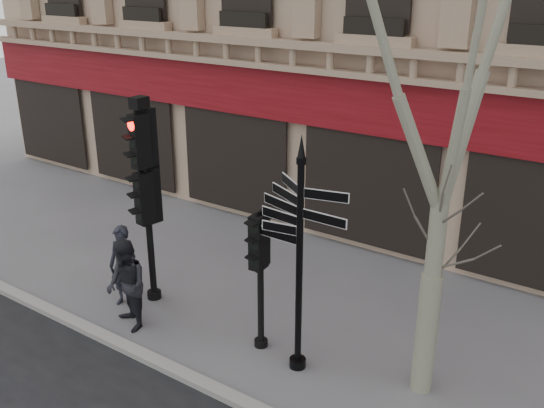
{
  "coord_description": "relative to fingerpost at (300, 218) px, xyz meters",
  "views": [
    {
      "loc": [
        5.86,
        -7.54,
        6.44
      ],
      "look_at": [
        0.21,
        0.6,
        2.62
      ],
      "focal_mm": 40.0,
      "sensor_mm": 36.0,
      "label": 1
    }
  ],
  "objects": [
    {
      "name": "pedestrian_b",
      "position": [
        -3.34,
        -0.79,
        -1.89
      ],
      "size": [
        1.08,
        0.98,
        1.81
      ],
      "primitive_type": "imported",
      "rotation": [
        0.0,
        0.0,
        -0.41
      ],
      "color": "black",
      "rests_on": "ground"
    },
    {
      "name": "traffic_signal_main",
      "position": [
        -3.77,
        0.29,
        -0.11
      ],
      "size": [
        0.52,
        0.41,
        4.26
      ],
      "rotation": [
        0.0,
        0.0,
        -0.17
      ],
      "color": "black",
      "rests_on": "ground"
    },
    {
      "name": "plane_tree",
      "position": [
        1.98,
        0.67,
        2.87
      ],
      "size": [
        3.04,
        3.04,
        8.07
      ],
      "color": "gray",
      "rests_on": "ground"
    },
    {
      "name": "fingerpost",
      "position": [
        0.0,
        0.0,
        0.0
      ],
      "size": [
        2.04,
        2.04,
        4.17
      ],
      "rotation": [
        0.0,
        0.0,
        -0.19
      ],
      "color": "black",
      "rests_on": "ground"
    },
    {
      "name": "kerb",
      "position": [
        -1.19,
        -1.37,
        -2.74
      ],
      "size": [
        80.0,
        0.25,
        0.12
      ],
      "primitive_type": "cube",
      "color": "gray",
      "rests_on": "ground"
    },
    {
      "name": "pedestrian_a",
      "position": [
        -4.04,
        -0.23,
        -1.93
      ],
      "size": [
        0.72,
        0.56,
        1.74
      ],
      "primitive_type": "imported",
      "rotation": [
        0.0,
        0.0,
        0.24
      ],
      "color": "#1F212A",
      "rests_on": "ground"
    },
    {
      "name": "traffic_signal_secondary",
      "position": [
        -0.89,
        0.15,
        -0.98
      ],
      "size": [
        0.46,
        0.34,
        2.61
      ],
      "rotation": [
        0.0,
        0.0,
        0.07
      ],
      "color": "black",
      "rests_on": "ground"
    },
    {
      "name": "ground",
      "position": [
        -1.19,
        0.03,
        -2.8
      ],
      "size": [
        80.0,
        80.0,
        0.0
      ],
      "primitive_type": "plane",
      "color": "#5A5A5E",
      "rests_on": "ground"
    }
  ]
}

